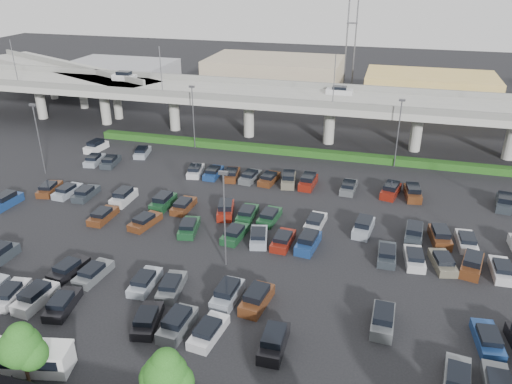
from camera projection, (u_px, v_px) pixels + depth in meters
ground at (248, 228)px, 57.81m from camera, size 280.00×280.00×0.00m
overpass at (299, 101)px, 82.94m from camera, size 150.00×13.00×15.80m
on_ramp at (67, 72)px, 104.97m from camera, size 50.93×30.13×8.80m
hedge at (291, 151)px, 79.45m from camera, size 66.00×1.60×1.10m
tree_row at (146, 371)px, 32.95m from camera, size 65.07×3.66×5.94m
shuttle_bus at (28, 357)px, 37.38m from camera, size 6.85×3.49×2.10m
parked_cars at (240, 236)px, 54.87m from camera, size 62.94×41.67×1.67m
light_poles at (218, 168)px, 57.91m from camera, size 66.90×48.38×10.30m
distant_buildings at (382, 85)px, 107.37m from camera, size 138.00×24.00×9.00m
comm_tower at (353, 20)px, 115.02m from camera, size 2.40×2.40×30.00m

